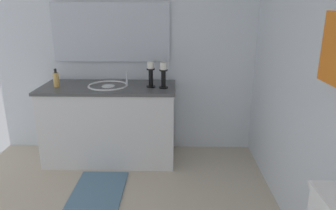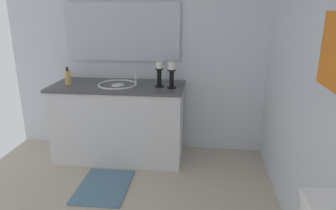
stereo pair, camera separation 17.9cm
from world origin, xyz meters
name	(u,v)px [view 1 (the left image)]	position (x,y,z in m)	size (l,w,h in m)	color
wall_back	(324,65)	(0.00, 1.40, 1.23)	(3.03, 0.04, 2.45)	silver
wall_left	(125,39)	(-1.52, 0.00, 1.23)	(0.04, 2.80, 2.45)	silver
vanity_cabinet	(110,123)	(-1.19, -0.14, 0.40)	(0.58, 1.35, 0.79)	silver
sink_basin	(108,90)	(-1.19, -0.14, 0.76)	(0.40, 0.40, 0.24)	white
mirror	(111,32)	(-1.47, -0.14, 1.30)	(0.02, 1.22, 0.60)	silver
candle_holder_tall	(163,75)	(-1.13, 0.42, 0.93)	(0.09, 0.09, 0.25)	black
candle_holder_short	(151,74)	(-1.16, 0.29, 0.92)	(0.09, 0.09, 0.25)	black
soap_bottle	(56,79)	(-1.15, -0.64, 0.87)	(0.06, 0.06, 0.18)	#E5B259
bath_mat	(99,190)	(-0.57, -0.14, 0.01)	(0.60, 0.44, 0.02)	slate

